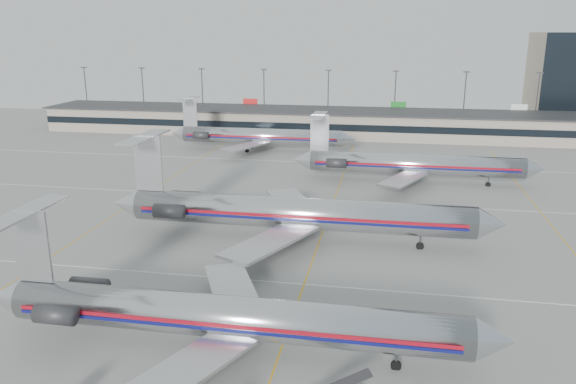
# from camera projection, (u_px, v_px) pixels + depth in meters

# --- Properties ---
(ground) EXTENTS (260.00, 260.00, 0.00)m
(ground) POSITION_uv_depth(u_px,v_px,m) (287.00, 334.00, 48.34)
(ground) COLOR gray
(ground) RESTS_ON ground
(apron_markings) EXTENTS (160.00, 0.15, 0.02)m
(apron_markings) POSITION_uv_depth(u_px,v_px,m) (304.00, 284.00, 57.80)
(apron_markings) COLOR silver
(apron_markings) RESTS_ON ground
(terminal) EXTENTS (162.00, 17.00, 6.25)m
(terminal) POSITION_uv_depth(u_px,v_px,m) (357.00, 123.00, 140.18)
(terminal) COLOR gray
(terminal) RESTS_ON ground
(light_mast_row) EXTENTS (163.60, 0.40, 15.28)m
(light_mast_row) POSITION_uv_depth(u_px,v_px,m) (361.00, 95.00, 151.97)
(light_mast_row) COLOR #38383D
(light_mast_row) RESTS_ON ground
(jet_foreground) EXTENTS (43.08, 25.37, 11.28)m
(jet_foreground) POSITION_uv_depth(u_px,v_px,m) (222.00, 316.00, 44.69)
(jet_foreground) COLOR silver
(jet_foreground) RESTS_ON ground
(jet_second_row) EXTENTS (48.90, 28.79, 12.80)m
(jet_second_row) POSITION_uv_depth(u_px,v_px,m) (291.00, 212.00, 68.88)
(jet_second_row) COLOR silver
(jet_second_row) RESTS_ON ground
(jet_third_row) EXTENTS (42.19, 25.95, 11.54)m
(jet_third_row) POSITION_uv_depth(u_px,v_px,m) (410.00, 164.00, 95.90)
(jet_third_row) COLOR silver
(jet_third_row) RESTS_ON ground
(jet_back_row) EXTENTS (41.27, 25.39, 11.29)m
(jet_back_row) POSITION_uv_depth(u_px,v_px,m) (258.00, 136.00, 122.13)
(jet_back_row) COLOR silver
(jet_back_row) RESTS_ON ground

